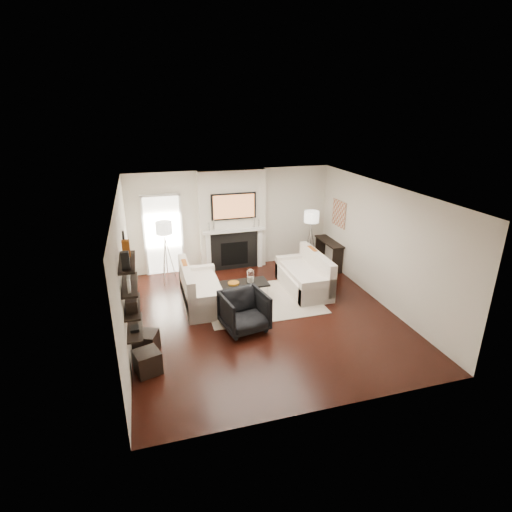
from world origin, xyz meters
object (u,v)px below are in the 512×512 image
object	(u,v)px
loveseat_left_base	(203,295)
coffee_table	(244,284)
loveseat_right_base	(303,281)
ottoman_near	(146,342)
armchair	(244,310)
lamp_right_shade	(312,217)
lamp_left_shade	(164,228)

from	to	relation	value
loveseat_left_base	coffee_table	distance (m)	0.99
loveseat_left_base	loveseat_right_base	xyz separation A→B (m)	(2.50, 0.07, 0.00)
ottoman_near	loveseat_left_base	bearing A→B (deg)	51.61
loveseat_right_base	coffee_table	world-z (taller)	same
coffee_table	armchair	distance (m)	1.31
loveseat_right_base	lamp_right_shade	size ratio (longest dim) A/B	4.50
lamp_right_shade	loveseat_right_base	bearing A→B (deg)	-118.81
loveseat_right_base	ottoman_near	bearing A→B (deg)	-155.87
loveseat_right_base	armchair	distance (m)	2.34
lamp_left_shade	ottoman_near	distance (m)	3.37
loveseat_right_base	ottoman_near	distance (m)	4.15
loveseat_right_base	lamp_right_shade	world-z (taller)	lamp_right_shade
loveseat_left_base	ottoman_near	bearing A→B (deg)	-128.39
lamp_right_shade	lamp_left_shade	bearing A→B (deg)	179.51
loveseat_left_base	lamp_right_shade	world-z (taller)	lamp_right_shade
loveseat_left_base	coffee_table	world-z (taller)	same
armchair	lamp_left_shade	size ratio (longest dim) A/B	2.17
coffee_table	armchair	bearing A→B (deg)	-104.36
lamp_left_shade	lamp_right_shade	xyz separation A→B (m)	(3.90, -0.03, 0.00)
lamp_left_shade	ottoman_near	bearing A→B (deg)	-101.44
coffee_table	loveseat_left_base	bearing A→B (deg)	176.44
loveseat_right_base	ottoman_near	xyz separation A→B (m)	(-3.79, -1.70, -0.01)
coffee_table	lamp_left_shade	distance (m)	2.45
lamp_left_shade	lamp_right_shade	bearing A→B (deg)	-0.49
armchair	ottoman_near	size ratio (longest dim) A/B	2.17
loveseat_left_base	ottoman_near	distance (m)	2.08
armchair	lamp_left_shade	distance (m)	3.23
loveseat_left_base	coffee_table	xyz separation A→B (m)	(0.97, -0.06, 0.19)
loveseat_left_base	lamp_left_shade	distance (m)	2.01
loveseat_left_base	lamp_right_shade	size ratio (longest dim) A/B	4.50
loveseat_right_base	coffee_table	size ratio (longest dim) A/B	1.64
loveseat_left_base	lamp_left_shade	size ratio (longest dim) A/B	4.50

